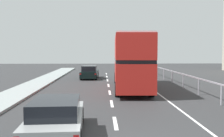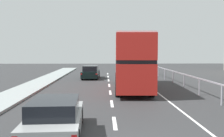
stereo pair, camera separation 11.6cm
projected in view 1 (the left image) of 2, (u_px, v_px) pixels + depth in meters
lane_paint_markings at (146, 101)px, 16.04m from camera, size 3.57×46.00×0.01m
bridge_side_railing at (209, 84)px, 16.55m from camera, size 0.10×42.00×1.18m
double_decker_bus_red at (131, 61)px, 21.32m from camera, size 2.93×10.96×4.23m
hatchback_car_near at (56, 118)px, 9.43m from camera, size 2.03×4.61×1.33m
sedan_car_ahead at (90, 72)px, 29.61m from camera, size 1.92×4.61×1.44m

